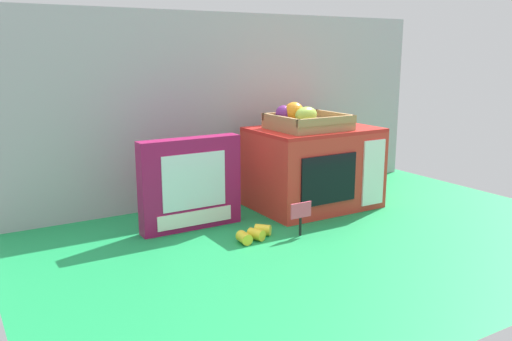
% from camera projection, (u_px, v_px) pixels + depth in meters
% --- Properties ---
extents(ground_plane, '(1.70, 1.70, 0.00)m').
position_uv_depth(ground_plane, '(274.00, 214.00, 1.75)').
color(ground_plane, '#198C47').
rests_on(ground_plane, ground).
extents(display_back_panel, '(1.61, 0.03, 0.66)m').
position_uv_depth(display_back_panel, '(234.00, 108.00, 1.90)').
color(display_back_panel, '#A0A3A8').
rests_on(display_back_panel, ground).
extents(toy_microwave, '(0.41, 0.30, 0.27)m').
position_uv_depth(toy_microwave, '(313.00, 167.00, 1.81)').
color(toy_microwave, red).
rests_on(toy_microwave, ground).
extents(food_groups_crate, '(0.23, 0.21, 0.09)m').
position_uv_depth(food_groups_crate, '(304.00, 121.00, 1.74)').
color(food_groups_crate, '#A37F51').
rests_on(food_groups_crate, toy_microwave).
extents(cookie_set_box, '(0.31, 0.06, 0.28)m').
position_uv_depth(cookie_set_box, '(191.00, 184.00, 1.58)').
color(cookie_set_box, '#99144C').
rests_on(cookie_set_box, ground).
extents(price_sign, '(0.07, 0.01, 0.10)m').
position_uv_depth(price_sign, '(301.00, 214.00, 1.53)').
color(price_sign, black).
rests_on(price_sign, ground).
extents(loose_toy_banana, '(0.13, 0.08, 0.03)m').
position_uv_depth(loose_toy_banana, '(255.00, 234.00, 1.51)').
color(loose_toy_banana, yellow).
rests_on(loose_toy_banana, ground).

